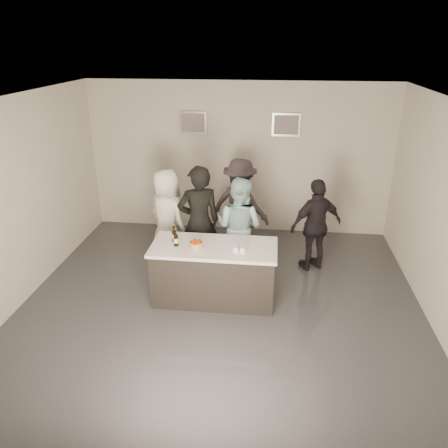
% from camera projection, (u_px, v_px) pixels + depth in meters
% --- Properties ---
extents(floor, '(6.00, 6.00, 0.00)m').
position_uv_depth(floor, '(220.00, 307.00, 6.54)').
color(floor, '#3D3D42').
rests_on(floor, ground).
extents(ceiling, '(6.00, 6.00, 0.00)m').
position_uv_depth(ceiling, '(219.00, 102.00, 5.36)').
color(ceiling, white).
extents(wall_back, '(6.00, 0.04, 3.00)m').
position_uv_depth(wall_back, '(239.00, 159.00, 8.69)').
color(wall_back, beige).
rests_on(wall_back, ground).
extents(wall_front, '(6.00, 0.04, 3.00)m').
position_uv_depth(wall_front, '(168.00, 366.00, 3.21)').
color(wall_front, beige).
rests_on(wall_front, ground).
extents(wall_left, '(0.04, 6.00, 3.00)m').
position_uv_depth(wall_left, '(13.00, 206.00, 6.27)').
color(wall_left, beige).
rests_on(wall_left, ground).
extents(picture_left, '(0.54, 0.04, 0.44)m').
position_uv_depth(picture_left, '(193.00, 123.00, 8.48)').
color(picture_left, '#B2B2B7').
rests_on(picture_left, wall_back).
extents(picture_right, '(0.54, 0.04, 0.44)m').
position_uv_depth(picture_right, '(286.00, 125.00, 8.29)').
color(picture_right, '#B2B2B7').
rests_on(picture_right, wall_back).
extents(bar_counter, '(1.86, 0.86, 0.90)m').
position_uv_depth(bar_counter, '(214.00, 272.00, 6.60)').
color(bar_counter, white).
rests_on(bar_counter, ground).
extents(cake, '(0.20, 0.20, 0.07)m').
position_uv_depth(cake, '(196.00, 245.00, 6.37)').
color(cake, orange).
rests_on(cake, bar_counter).
extents(beer_bottle_a, '(0.07, 0.07, 0.26)m').
position_uv_depth(beer_bottle_a, '(174.00, 233.00, 6.52)').
color(beer_bottle_a, black).
rests_on(beer_bottle_a, bar_counter).
extents(beer_bottle_b, '(0.07, 0.07, 0.26)m').
position_uv_depth(beer_bottle_b, '(176.00, 238.00, 6.38)').
color(beer_bottle_b, black).
rests_on(beer_bottle_b, bar_counter).
extents(tumbler_cluster, '(0.19, 0.19, 0.08)m').
position_uv_depth(tumbler_cluster, '(240.00, 248.00, 6.27)').
color(tumbler_cluster, gold).
rests_on(tumbler_cluster, bar_counter).
extents(candles, '(0.24, 0.08, 0.01)m').
position_uv_depth(candles, '(188.00, 253.00, 6.21)').
color(candles, pink).
rests_on(candles, bar_counter).
extents(person_main_black, '(0.81, 0.68, 1.91)m').
position_uv_depth(person_main_black, '(199.00, 222.00, 7.10)').
color(person_main_black, black).
rests_on(person_main_black, ground).
extents(person_main_blue, '(1.02, 0.92, 1.70)m').
position_uv_depth(person_main_blue, '(239.00, 227.00, 7.19)').
color(person_main_blue, '#A6D5D9').
rests_on(person_main_blue, ground).
extents(person_guest_left, '(0.99, 0.94, 1.70)m').
position_uv_depth(person_guest_left, '(167.00, 217.00, 7.57)').
color(person_guest_left, white).
rests_on(person_guest_left, ground).
extents(person_guest_right, '(1.02, 0.79, 1.62)m').
position_uv_depth(person_guest_right, '(316.00, 225.00, 7.36)').
color(person_guest_right, black).
rests_on(person_guest_right, ground).
extents(person_guest_back, '(1.27, 0.98, 1.74)m').
position_uv_depth(person_guest_back, '(240.00, 205.00, 8.09)').
color(person_guest_back, '#342D35').
rests_on(person_guest_back, ground).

